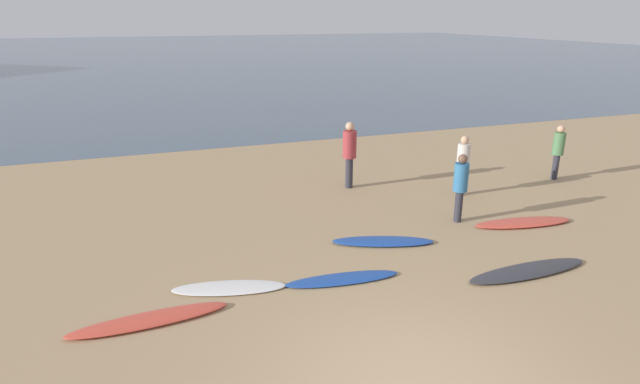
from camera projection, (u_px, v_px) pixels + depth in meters
ground_plane at (249, 178)px, 15.47m from camera, size 120.00×120.00×0.20m
ocean_water at (153, 53)px, 63.14m from camera, size 140.00×100.00×0.01m
surfboard_0 at (149, 320)px, 8.07m from camera, size 2.45×0.62×0.09m
surfboard_1 at (229, 288)px, 9.04m from camera, size 2.04×1.01×0.06m
surfboard_2 at (342, 279)px, 9.34m from camera, size 2.12×0.67×0.07m
surfboard_3 at (383, 241)px, 10.85m from camera, size 2.17×1.21×0.09m
surfboard_4 at (528, 271)px, 9.62m from camera, size 2.57×0.60×0.09m
surfboard_5 at (523, 222)px, 11.83m from camera, size 2.39×0.93×0.09m
person_0 at (461, 183)px, 11.71m from camera, size 0.32×0.32×1.59m
person_1 at (350, 149)px, 14.01m from camera, size 0.37×0.37×1.82m
person_2 at (463, 161)px, 13.46m from camera, size 0.32×0.32×1.59m
person_3 at (558, 148)px, 14.79m from camera, size 0.32×0.32×1.57m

